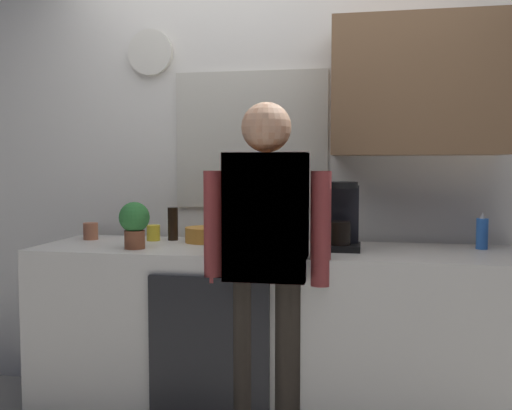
# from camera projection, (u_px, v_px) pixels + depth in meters

# --- Properties ---
(kitchen_counter) EXTENTS (2.42, 0.64, 0.92)m
(kitchen_counter) POSITION_uv_depth(u_px,v_px,m) (276.00, 338.00, 2.85)
(kitchen_counter) COLOR beige
(kitchen_counter) RESTS_ON ground_plane
(dishwasher_panel) EXTENTS (0.56, 0.02, 0.82)m
(dishwasher_panel) POSITION_uv_depth(u_px,v_px,m) (208.00, 367.00, 2.58)
(dishwasher_panel) COLOR black
(dishwasher_panel) RESTS_ON ground_plane
(back_wall_assembly) EXTENTS (4.02, 0.42, 2.60)m
(back_wall_assembly) POSITION_uv_depth(u_px,v_px,m) (304.00, 158.00, 3.16)
(back_wall_assembly) COLOR white
(back_wall_assembly) RESTS_ON ground_plane
(coffee_maker) EXTENTS (0.20, 0.20, 0.33)m
(coffee_maker) POSITION_uv_depth(u_px,v_px,m) (340.00, 219.00, 2.77)
(coffee_maker) COLOR black
(coffee_maker) RESTS_ON kitchen_counter
(bottle_olive_oil) EXTENTS (0.06, 0.06, 0.25)m
(bottle_olive_oil) POSITION_uv_depth(u_px,v_px,m) (233.00, 223.00, 2.79)
(bottle_olive_oil) COLOR olive
(bottle_olive_oil) RESTS_ON kitchen_counter
(bottle_dark_sauce) EXTENTS (0.06, 0.06, 0.18)m
(bottle_dark_sauce) POSITION_uv_depth(u_px,v_px,m) (173.00, 224.00, 3.10)
(bottle_dark_sauce) COLOR black
(bottle_dark_sauce) RESTS_ON kitchen_counter
(bottle_amber_beer) EXTENTS (0.06, 0.06, 0.23)m
(bottle_amber_beer) POSITION_uv_depth(u_px,v_px,m) (266.00, 227.00, 2.73)
(bottle_amber_beer) COLOR brown
(bottle_amber_beer) RESTS_ON kitchen_counter
(bottle_green_wine) EXTENTS (0.07, 0.07, 0.30)m
(bottle_green_wine) POSITION_uv_depth(u_px,v_px,m) (244.00, 216.00, 2.88)
(bottle_green_wine) COLOR #195923
(bottle_green_wine) RESTS_ON kitchen_counter
(cup_yellow_cup) EXTENTS (0.07, 0.07, 0.08)m
(cup_yellow_cup) POSITION_uv_depth(u_px,v_px,m) (153.00, 233.00, 3.09)
(cup_yellow_cup) COLOR yellow
(cup_yellow_cup) RESTS_ON kitchen_counter
(cup_terracotta_mug) EXTENTS (0.08, 0.08, 0.09)m
(cup_terracotta_mug) POSITION_uv_depth(u_px,v_px,m) (91.00, 231.00, 3.14)
(cup_terracotta_mug) COLOR #B26647
(cup_terracotta_mug) RESTS_ON kitchen_counter
(mixing_bowl) EXTENTS (0.22, 0.22, 0.08)m
(mixing_bowl) POSITION_uv_depth(u_px,v_px,m) (206.00, 235.00, 3.03)
(mixing_bowl) COLOR orange
(mixing_bowl) RESTS_ON kitchen_counter
(potted_plant) EXTENTS (0.15, 0.15, 0.23)m
(potted_plant) POSITION_uv_depth(u_px,v_px,m) (134.00, 222.00, 2.79)
(potted_plant) COLOR #9E5638
(potted_plant) RESTS_ON kitchen_counter
(dish_soap) EXTENTS (0.06, 0.06, 0.18)m
(dish_soap) POSITION_uv_depth(u_px,v_px,m) (482.00, 233.00, 2.78)
(dish_soap) COLOR blue
(dish_soap) RESTS_ON kitchen_counter
(person_at_sink) EXTENTS (0.57, 0.22, 1.60)m
(person_at_sink) POSITION_uv_depth(u_px,v_px,m) (266.00, 250.00, 2.52)
(person_at_sink) COLOR black
(person_at_sink) RESTS_ON ground_plane
(person_guest) EXTENTS (0.57, 0.22, 1.60)m
(person_guest) POSITION_uv_depth(u_px,v_px,m) (266.00, 250.00, 2.52)
(person_guest) COLOR brown
(person_guest) RESTS_ON ground_plane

